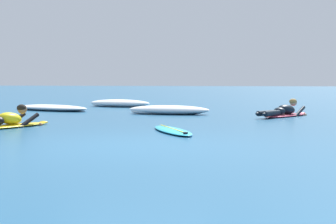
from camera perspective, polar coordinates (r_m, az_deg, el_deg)
name	(u,v)px	position (r m, az deg, el deg)	size (l,w,h in m)	color
ground_plane	(200,110)	(18.60, 3.35, 0.19)	(120.00, 120.00, 0.00)	#235B84
surfer_near	(5,122)	(12.39, -16.53, -0.98)	(1.36, 2.50, 0.55)	yellow
surfer_far	(284,112)	(15.72, 11.91, 0.03)	(1.63, 2.36, 0.54)	#E54C66
drifting_surfboard	(173,130)	(10.95, 0.48, -1.92)	(1.34, 2.17, 0.16)	#2DB2D1
whitewater_front	(52,108)	(18.76, -11.91, 0.43)	(3.14, 2.16, 0.19)	white
whitewater_mid_left	(120,103)	(20.81, -5.00, 0.89)	(2.60, 1.44, 0.28)	white
whitewater_mid_right	(169,110)	(16.45, 0.10, 0.20)	(2.58, 1.19, 0.27)	white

